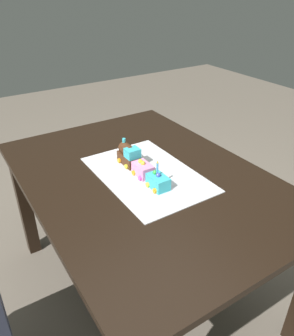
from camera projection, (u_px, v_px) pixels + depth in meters
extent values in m
plane|color=#6B6054|center=(145.00, 286.00, 1.89)|extent=(8.00, 8.00, 0.00)
cube|color=black|center=(145.00, 178.00, 1.52)|extent=(1.40, 1.00, 0.03)
cube|color=black|center=(25.00, 204.00, 1.97)|extent=(0.07, 0.07, 0.71)
cube|color=black|center=(149.00, 165.00, 2.38)|extent=(0.07, 0.07, 0.71)
cube|color=#2D3347|center=(0.00, 316.00, 1.48)|extent=(0.04, 0.04, 0.42)
cube|color=silver|center=(147.00, 174.00, 1.52)|extent=(0.60, 0.40, 0.00)
cube|color=#472816|center=(129.00, 159.00, 1.59)|extent=(0.12, 0.06, 0.05)
cylinder|color=#472816|center=(127.00, 149.00, 1.58)|extent=(0.08, 0.05, 0.05)
cube|color=#38B7C6|center=(132.00, 153.00, 1.54)|extent=(0.06, 0.06, 0.04)
cylinder|color=#38B7C6|center=(124.00, 141.00, 1.58)|extent=(0.02, 0.02, 0.03)
sphere|color=#F4EFCC|center=(122.00, 152.00, 1.64)|extent=(0.02, 0.02, 0.02)
cylinder|color=orange|center=(119.00, 161.00, 1.61)|extent=(0.02, 0.01, 0.02)
cylinder|color=yellow|center=(126.00, 166.00, 1.56)|extent=(0.02, 0.01, 0.02)
cylinder|color=orange|center=(132.00, 157.00, 1.64)|extent=(0.02, 0.01, 0.02)
cylinder|color=orange|center=(139.00, 162.00, 1.59)|extent=(0.02, 0.01, 0.02)
cube|color=pink|center=(143.00, 170.00, 1.49)|extent=(0.10, 0.06, 0.06)
cylinder|color=orange|center=(133.00, 173.00, 1.51)|extent=(0.02, 0.01, 0.02)
cylinder|color=#D84CB2|center=(140.00, 178.00, 1.47)|extent=(0.02, 0.01, 0.02)
cylinder|color=green|center=(147.00, 169.00, 1.54)|extent=(0.02, 0.01, 0.02)
cylinder|color=green|center=(153.00, 174.00, 1.50)|extent=(0.02, 0.01, 0.02)
sphere|color=yellow|center=(140.00, 161.00, 1.50)|extent=(0.02, 0.02, 0.02)
sphere|color=yellow|center=(143.00, 163.00, 1.48)|extent=(0.02, 0.02, 0.02)
cube|color=#38B7C6|center=(158.00, 182.00, 1.41)|extent=(0.10, 0.06, 0.06)
cylinder|color=yellow|center=(147.00, 185.00, 1.42)|extent=(0.02, 0.01, 0.02)
cylinder|color=orange|center=(155.00, 191.00, 1.38)|extent=(0.02, 0.01, 0.02)
cylinder|color=#4C59D8|center=(161.00, 180.00, 1.45)|extent=(0.02, 0.01, 0.02)
cylinder|color=#D84CB2|center=(169.00, 186.00, 1.41)|extent=(0.02, 0.01, 0.02)
sphere|color=#4C59D8|center=(158.00, 175.00, 1.39)|extent=(0.02, 0.02, 0.02)
sphere|color=green|center=(155.00, 172.00, 1.41)|extent=(0.02, 0.02, 0.02)
cylinder|color=#4CA5E5|center=(157.00, 168.00, 1.38)|extent=(0.01, 0.01, 0.04)
cone|color=yellow|center=(157.00, 162.00, 1.37)|extent=(0.01, 0.01, 0.01)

